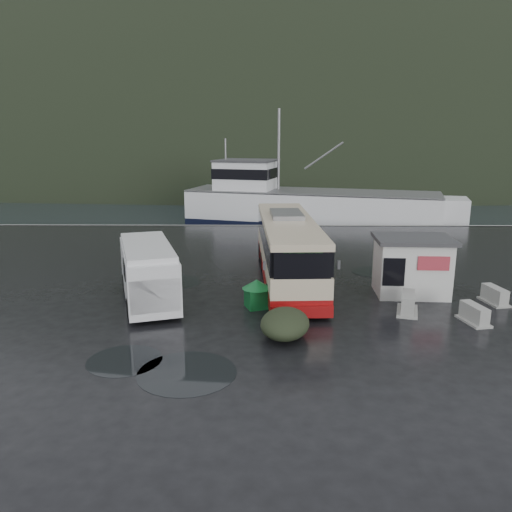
{
  "coord_description": "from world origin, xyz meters",
  "views": [
    {
      "loc": [
        0.96,
        -21.59,
        7.53
      ],
      "look_at": [
        0.75,
        2.21,
        1.7
      ],
      "focal_mm": 35.0,
      "sensor_mm": 36.0,
      "label": 1
    }
  ],
  "objects_px": {
    "coach_bus": "(287,280)",
    "fishing_trawler": "(311,213)",
    "white_van": "(150,301)",
    "dome_tent": "(285,336)",
    "waste_bin_left": "(257,307)",
    "ticket_kiosk": "(409,294)",
    "jersey_barrier_a": "(407,312)",
    "jersey_barrier_c": "(494,303)",
    "waste_bin_right": "(299,301)",
    "jersey_barrier_b": "(473,322)"
  },
  "relations": [
    {
      "from": "coach_bus",
      "to": "waste_bin_left",
      "type": "distance_m",
      "value": 4.63
    },
    {
      "from": "coach_bus",
      "to": "waste_bin_left",
      "type": "bearing_deg",
      "value": -112.66
    },
    {
      "from": "waste_bin_left",
      "to": "jersey_barrier_b",
      "type": "distance_m",
      "value": 9.1
    },
    {
      "from": "white_van",
      "to": "jersey_barrier_b",
      "type": "height_order",
      "value": "white_van"
    },
    {
      "from": "coach_bus",
      "to": "waste_bin_left",
      "type": "xyz_separation_m",
      "value": [
        -1.6,
        -4.34,
        0.0
      ]
    },
    {
      "from": "waste_bin_left",
      "to": "waste_bin_right",
      "type": "distance_m",
      "value": 2.17
    },
    {
      "from": "coach_bus",
      "to": "fishing_trawler",
      "type": "distance_m",
      "value": 23.69
    },
    {
      "from": "waste_bin_left",
      "to": "dome_tent",
      "type": "height_order",
      "value": "waste_bin_left"
    },
    {
      "from": "jersey_barrier_a",
      "to": "jersey_barrier_c",
      "type": "bearing_deg",
      "value": 16.56
    },
    {
      "from": "coach_bus",
      "to": "fishing_trawler",
      "type": "xyz_separation_m",
      "value": [
        3.53,
        23.42,
        0.0
      ]
    },
    {
      "from": "jersey_barrier_b",
      "to": "jersey_barrier_c",
      "type": "distance_m",
      "value": 3.12
    },
    {
      "from": "coach_bus",
      "to": "fishing_trawler",
      "type": "bearing_deg",
      "value": 78.97
    },
    {
      "from": "white_van",
      "to": "coach_bus",
      "type": "bearing_deg",
      "value": 10.28
    },
    {
      "from": "ticket_kiosk",
      "to": "waste_bin_right",
      "type": "bearing_deg",
      "value": -165.49
    },
    {
      "from": "coach_bus",
      "to": "white_van",
      "type": "bearing_deg",
      "value": -154.65
    },
    {
      "from": "jersey_barrier_b",
      "to": "coach_bus",
      "type": "bearing_deg",
      "value": 140.29
    },
    {
      "from": "white_van",
      "to": "jersey_barrier_b",
      "type": "relative_size",
      "value": 4.3
    },
    {
      "from": "ticket_kiosk",
      "to": "waste_bin_left",
      "type": "bearing_deg",
      "value": -161.68
    },
    {
      "from": "white_van",
      "to": "jersey_barrier_c",
      "type": "bearing_deg",
      "value": -18.15
    },
    {
      "from": "white_van",
      "to": "dome_tent",
      "type": "distance_m",
      "value": 7.35
    },
    {
      "from": "waste_bin_left",
      "to": "jersey_barrier_b",
      "type": "relative_size",
      "value": 0.85
    },
    {
      "from": "dome_tent",
      "to": "jersey_barrier_a",
      "type": "xyz_separation_m",
      "value": [
        5.44,
        2.66,
        0.0
      ]
    },
    {
      "from": "fishing_trawler",
      "to": "jersey_barrier_b",
      "type": "bearing_deg",
      "value": -66.82
    },
    {
      "from": "waste_bin_left",
      "to": "fishing_trawler",
      "type": "relative_size",
      "value": 0.05
    },
    {
      "from": "waste_bin_left",
      "to": "waste_bin_right",
      "type": "relative_size",
      "value": 0.85
    },
    {
      "from": "waste_bin_left",
      "to": "jersey_barrier_b",
      "type": "xyz_separation_m",
      "value": [
        8.93,
        -1.75,
        0.0
      ]
    },
    {
      "from": "waste_bin_left",
      "to": "ticket_kiosk",
      "type": "xyz_separation_m",
      "value": [
        7.41,
        2.03,
        0.0
      ]
    },
    {
      "from": "waste_bin_right",
      "to": "jersey_barrier_a",
      "type": "xyz_separation_m",
      "value": [
        4.57,
        -1.51,
        0.0
      ]
    },
    {
      "from": "coach_bus",
      "to": "jersey_barrier_c",
      "type": "relative_size",
      "value": 8.16
    },
    {
      "from": "jersey_barrier_a",
      "to": "fishing_trawler",
      "type": "xyz_separation_m",
      "value": [
        -1.42,
        28.35,
        0.0
      ]
    },
    {
      "from": "coach_bus",
      "to": "ticket_kiosk",
      "type": "xyz_separation_m",
      "value": [
        5.81,
        -2.31,
        0.0
      ]
    },
    {
      "from": "jersey_barrier_a",
      "to": "jersey_barrier_c",
      "type": "xyz_separation_m",
      "value": [
        4.33,
        1.29,
        0.0
      ]
    },
    {
      "from": "waste_bin_left",
      "to": "ticket_kiosk",
      "type": "height_order",
      "value": "ticket_kiosk"
    },
    {
      "from": "jersey_barrier_c",
      "to": "fishing_trawler",
      "type": "relative_size",
      "value": 0.05
    },
    {
      "from": "white_van",
      "to": "fishing_trawler",
      "type": "relative_size",
      "value": 0.23
    },
    {
      "from": "waste_bin_left",
      "to": "white_van",
      "type": "bearing_deg",
      "value": 170.11
    },
    {
      "from": "ticket_kiosk",
      "to": "fishing_trawler",
      "type": "height_order",
      "value": "fishing_trawler"
    },
    {
      "from": "white_van",
      "to": "jersey_barrier_a",
      "type": "distance_m",
      "value": 11.62
    },
    {
      "from": "coach_bus",
      "to": "white_van",
      "type": "distance_m",
      "value": 7.45
    },
    {
      "from": "coach_bus",
      "to": "waste_bin_right",
      "type": "bearing_deg",
      "value": -86.26
    },
    {
      "from": "waste_bin_right",
      "to": "dome_tent",
      "type": "relative_size",
      "value": 0.58
    },
    {
      "from": "dome_tent",
      "to": "white_van",
      "type": "bearing_deg",
      "value": 145.92
    },
    {
      "from": "dome_tent",
      "to": "waste_bin_left",
      "type": "bearing_deg",
      "value": 108.74
    },
    {
      "from": "ticket_kiosk",
      "to": "coach_bus",
      "type": "bearing_deg",
      "value": 161.28
    },
    {
      "from": "ticket_kiosk",
      "to": "jersey_barrier_b",
      "type": "height_order",
      "value": "ticket_kiosk"
    },
    {
      "from": "waste_bin_right",
      "to": "dome_tent",
      "type": "xyz_separation_m",
      "value": [
        -0.87,
        -4.17,
        0.0
      ]
    },
    {
      "from": "coach_bus",
      "to": "jersey_barrier_c",
      "type": "bearing_deg",
      "value": -23.92
    },
    {
      "from": "ticket_kiosk",
      "to": "fishing_trawler",
      "type": "bearing_deg",
      "value": 98.05
    },
    {
      "from": "waste_bin_right",
      "to": "ticket_kiosk",
      "type": "height_order",
      "value": "ticket_kiosk"
    },
    {
      "from": "coach_bus",
      "to": "waste_bin_right",
      "type": "xyz_separation_m",
      "value": [
        0.37,
        -3.42,
        0.0
      ]
    }
  ]
}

